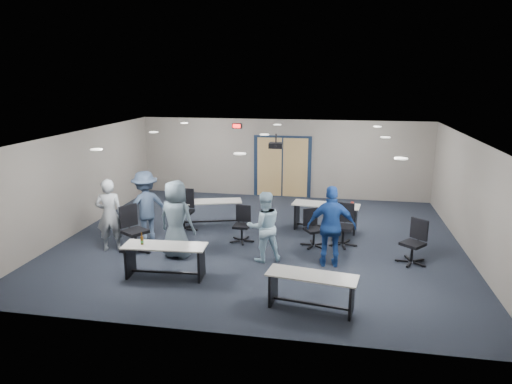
% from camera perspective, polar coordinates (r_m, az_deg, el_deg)
% --- Properties ---
extents(floor, '(10.00, 10.00, 0.00)m').
position_cam_1_polar(floor, '(11.90, 0.62, -5.98)').
color(floor, black).
rests_on(floor, ground).
extents(back_wall, '(10.00, 0.04, 2.70)m').
position_cam_1_polar(back_wall, '(15.87, 3.34, 4.20)').
color(back_wall, gray).
rests_on(back_wall, floor).
extents(front_wall, '(10.00, 0.04, 2.70)m').
position_cam_1_polar(front_wall, '(7.32, -5.28, -8.05)').
color(front_wall, gray).
rests_on(front_wall, floor).
extents(left_wall, '(0.04, 9.00, 2.70)m').
position_cam_1_polar(left_wall, '(13.26, -21.20, 1.24)').
color(left_wall, gray).
rests_on(left_wall, floor).
extents(right_wall, '(0.04, 9.00, 2.70)m').
position_cam_1_polar(right_wall, '(11.79, 25.37, -0.72)').
color(right_wall, gray).
rests_on(right_wall, floor).
extents(ceiling, '(10.00, 9.00, 0.04)m').
position_cam_1_polar(ceiling, '(11.26, 0.65, 7.03)').
color(ceiling, white).
rests_on(ceiling, back_wall).
extents(double_door, '(2.00, 0.07, 2.20)m').
position_cam_1_polar(double_door, '(15.89, 3.31, 3.11)').
color(double_door, '#111E33').
rests_on(double_door, back_wall).
extents(exit_sign, '(0.32, 0.07, 0.18)m').
position_cam_1_polar(exit_sign, '(15.92, -2.41, 8.25)').
color(exit_sign, black).
rests_on(exit_sign, back_wall).
extents(ceiling_projector, '(0.35, 0.32, 0.37)m').
position_cam_1_polar(ceiling_projector, '(11.74, 2.51, 5.86)').
color(ceiling_projector, black).
rests_on(ceiling_projector, ceiling).
extents(ceiling_can_lights, '(6.24, 5.74, 0.02)m').
position_cam_1_polar(ceiling_can_lights, '(11.51, 0.86, 7.03)').
color(ceiling_can_lights, white).
rests_on(ceiling_can_lights, ceiling).
extents(table_front_left, '(1.77, 0.69, 0.97)m').
position_cam_1_polar(table_front_left, '(9.83, -11.34, -7.72)').
color(table_front_left, '#BAB7AF').
rests_on(table_front_left, floor).
extents(table_front_right, '(1.69, 0.79, 0.66)m').
position_cam_1_polar(table_front_right, '(8.47, 6.97, -11.52)').
color(table_front_right, '#BAB7AF').
rests_on(table_front_right, floor).
extents(table_back_left, '(1.81, 1.04, 0.70)m').
position_cam_1_polar(table_back_left, '(13.01, -5.63, -2.05)').
color(table_back_left, '#BAB7AF').
rests_on(table_back_left, floor).
extents(table_back_right, '(1.87, 0.82, 0.85)m').
position_cam_1_polar(table_back_right, '(12.64, 8.74, -2.51)').
color(table_back_right, '#BAB7AF').
rests_on(table_back_right, floor).
extents(chair_back_a, '(0.74, 0.74, 1.14)m').
position_cam_1_polar(chair_back_a, '(12.57, -9.12, -2.31)').
color(chair_back_a, black).
rests_on(chair_back_a, floor).
extents(chair_back_b, '(0.59, 0.59, 0.92)m').
position_cam_1_polar(chair_back_b, '(11.62, -1.79, -4.09)').
color(chair_back_b, black).
rests_on(chair_back_b, floor).
extents(chair_back_c, '(0.81, 0.81, 0.94)m').
position_cam_1_polar(chair_back_c, '(11.39, 7.26, -4.54)').
color(chair_back_c, black).
rests_on(chair_back_c, floor).
extents(chair_back_d, '(0.76, 0.76, 1.05)m').
position_cam_1_polar(chair_back_d, '(11.55, 10.87, -4.13)').
color(chair_back_d, black).
rests_on(chair_back_d, floor).
extents(chair_loose_left, '(0.98, 0.98, 1.13)m').
position_cam_1_polar(chair_loose_left, '(11.29, -14.89, -4.57)').
color(chair_loose_left, black).
rests_on(chair_loose_left, floor).
extents(chair_loose_right, '(0.90, 0.90, 1.01)m').
position_cam_1_polar(chair_loose_right, '(10.87, 19.02, -5.95)').
color(chair_loose_right, black).
rests_on(chair_loose_right, floor).
extents(person_gray, '(0.74, 0.59, 1.77)m').
position_cam_1_polar(person_gray, '(11.52, -17.84, -2.74)').
color(person_gray, '#9FA6AD').
rests_on(person_gray, floor).
extents(person_plaid, '(1.00, 0.77, 1.83)m').
position_cam_1_polar(person_plaid, '(10.70, -9.94, -3.38)').
color(person_plaid, slate).
rests_on(person_plaid, floor).
extents(person_lightblue, '(0.97, 0.88, 1.63)m').
position_cam_1_polar(person_lightblue, '(10.36, 1.02, -4.34)').
color(person_lightblue, '#C0E9FF').
rests_on(person_lightblue, floor).
extents(person_navy, '(1.11, 0.55, 1.83)m').
position_cam_1_polar(person_navy, '(10.18, 9.41, -4.28)').
color(person_navy, navy).
rests_on(person_navy, floor).
extents(person_back, '(1.33, 1.30, 1.83)m').
position_cam_1_polar(person_back, '(11.88, -13.63, -1.79)').
color(person_back, '#394A66').
rests_on(person_back, floor).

